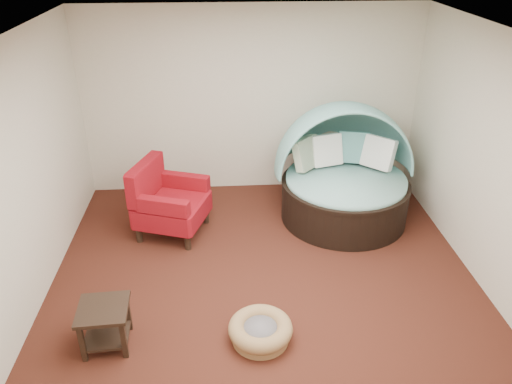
{
  "coord_description": "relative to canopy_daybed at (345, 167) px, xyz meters",
  "views": [
    {
      "loc": [
        -0.42,
        -4.67,
        3.69
      ],
      "look_at": [
        -0.06,
        0.6,
        0.88
      ],
      "focal_mm": 35.0,
      "sensor_mm": 36.0,
      "label": 1
    }
  ],
  "objects": [
    {
      "name": "wall_front",
      "position": [
        -1.24,
        -4.01,
        0.65
      ],
      "size": [
        5.0,
        0.0,
        5.0
      ],
      "primitive_type": "plane",
      "rotation": [
        -1.57,
        0.0,
        0.0
      ],
      "color": "beige",
      "rests_on": "floor"
    },
    {
      "name": "wall_right",
      "position": [
        1.26,
        -1.51,
        0.65
      ],
      "size": [
        0.0,
        5.0,
        5.0
      ],
      "primitive_type": "plane",
      "rotation": [
        1.57,
        0.0,
        -1.57
      ],
      "color": "beige",
      "rests_on": "floor"
    },
    {
      "name": "ceiling",
      "position": [
        -1.24,
        -1.51,
        2.05
      ],
      "size": [
        5.0,
        5.0,
        0.0
      ],
      "primitive_type": "plane",
      "rotation": [
        3.14,
        0.0,
        0.0
      ],
      "color": "white",
      "rests_on": "wall_back"
    },
    {
      "name": "wall_back",
      "position": [
        -1.24,
        0.99,
        0.65
      ],
      "size": [
        5.0,
        0.0,
        5.0
      ],
      "primitive_type": "plane",
      "rotation": [
        1.57,
        0.0,
        0.0
      ],
      "color": "beige",
      "rests_on": "floor"
    },
    {
      "name": "red_armchair",
      "position": [
        -2.45,
        -0.3,
        -0.29
      ],
      "size": [
        1.09,
        1.09,
        1.01
      ],
      "rotation": [
        0.0,
        0.0,
        -0.33
      ],
      "color": "black",
      "rests_on": "floor"
    },
    {
      "name": "floor",
      "position": [
        -1.24,
        -1.51,
        -0.75
      ],
      "size": [
        5.0,
        5.0,
        0.0
      ],
      "primitive_type": "plane",
      "color": "#461E14",
      "rests_on": "ground"
    },
    {
      "name": "canopy_daybed",
      "position": [
        0.0,
        0.0,
        0.0
      ],
      "size": [
        1.93,
        1.81,
        1.63
      ],
      "rotation": [
        0.0,
        0.0,
        0.02
      ],
      "color": "black",
      "rests_on": "floor"
    },
    {
      "name": "side_table",
      "position": [
        -2.88,
        -2.39,
        -0.45
      ],
      "size": [
        0.51,
        0.51,
        0.46
      ],
      "rotation": [
        0.0,
        0.0,
        0.05
      ],
      "color": "black",
      "rests_on": "floor"
    },
    {
      "name": "wall_left",
      "position": [
        -3.74,
        -1.51,
        0.65
      ],
      "size": [
        0.0,
        5.0,
        5.0
      ],
      "primitive_type": "plane",
      "rotation": [
        1.57,
        0.0,
        1.57
      ],
      "color": "beige",
      "rests_on": "floor"
    },
    {
      "name": "pet_basket",
      "position": [
        -1.36,
        -2.43,
        -0.64
      ],
      "size": [
        0.82,
        0.82,
        0.23
      ],
      "rotation": [
        0.0,
        0.0,
        -0.31
      ],
      "color": "olive",
      "rests_on": "floor"
    }
  ]
}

